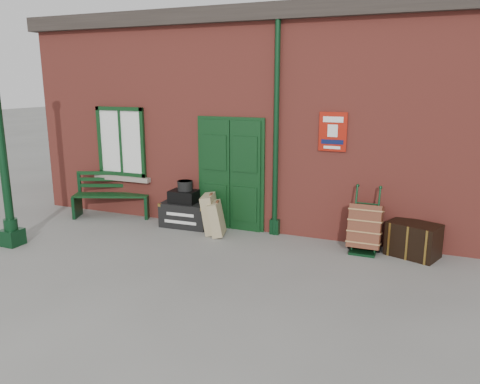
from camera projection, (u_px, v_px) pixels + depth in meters
The scene contains 11 objects.
ground at pixel (213, 254), 8.15m from camera, with size 80.00×80.00×0.00m, color gray.
station_building at pixel (277, 116), 10.79m from camera, with size 10.30×4.30×4.36m.
canopy_column at pixel (4, 170), 8.27m from camera, with size 0.34×0.34×3.61m.
bench at pixel (113, 193), 10.34m from camera, with size 1.72×1.08×1.02m.
houdini_trunk at pixel (186, 214), 9.65m from camera, with size 1.01×0.55×0.50m, color black.
strongbox at pixel (184, 196), 9.59m from camera, with size 0.55×0.40×0.25m, color black.
hatbox at pixel (185, 186), 9.53m from camera, with size 0.30×0.30×0.20m, color black.
suitcase_back at pixel (210, 214), 9.20m from camera, with size 0.22×0.54×0.76m, color tan.
suitcase_front at pixel (217, 219), 9.06m from camera, with size 0.19×0.49×0.65m, color tan.
porter_trolley at pixel (365, 227), 8.18m from camera, with size 0.56×0.60×1.14m.
dark_trunk at pixel (413, 240), 7.98m from camera, with size 0.81×0.53×0.59m, color black.
Camera 1 is at (3.37, -6.92, 2.93)m, focal length 35.00 mm.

